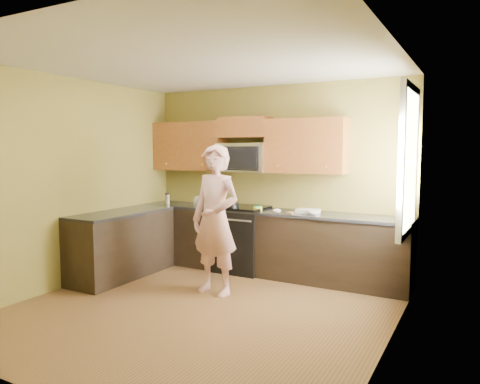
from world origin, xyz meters
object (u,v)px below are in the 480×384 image
Objects in this scene: woman at (215,220)px; travel_mug at (167,203)px; frying_pan at (231,207)px; stove at (240,238)px; microwave at (244,172)px; butter_tub at (258,210)px.

woman is 1.90m from travel_mug.
woman is at bearing -88.79° from frying_pan.
stove is 1.25× the size of microwave.
microwave reaches higher than stove.
woman is 1.00m from frying_pan.
travel_mug is (-1.32, -0.13, -0.53)m from microwave.
microwave is 1.34m from woman.
frying_pan is 1.25m from travel_mug.
frying_pan is (-0.08, -0.26, -0.50)m from microwave.
butter_tub is (0.41, 0.06, -0.03)m from frying_pan.
woman is 1.01m from butter_tub.
travel_mug is at bearing -174.38° from microwave.
woman is 14.34× the size of butter_tub.
butter_tub is (0.08, 1.01, 0.00)m from woman.
microwave is 0.41× the size of woman.
woman reaches higher than microwave.
travel_mug reaches higher than frying_pan.
stove is 0.50m from frying_pan.
stove is 7.42× the size of butter_tub.
butter_tub is at bearing -31.72° from microwave.
microwave is at bearing 5.62° from travel_mug.
butter_tub is 1.65m from travel_mug.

